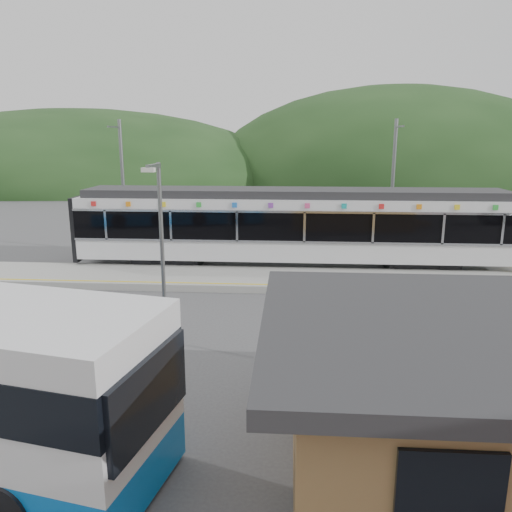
{
  "coord_description": "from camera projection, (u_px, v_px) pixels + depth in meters",
  "views": [
    {
      "loc": [
        1.88,
        -17.3,
        6.08
      ],
      "look_at": [
        0.58,
        1.0,
        1.72
      ],
      "focal_mm": 35.0,
      "sensor_mm": 36.0,
      "label": 1
    }
  ],
  "objects": [
    {
      "name": "catenary_mast_east",
      "position": [
        393.0,
        187.0,
        25.31
      ],
      "size": [
        0.18,
        1.8,
        7.0
      ],
      "color": "slate",
      "rests_on": "ground"
    },
    {
      "name": "lamp_post",
      "position": [
        161.0,
        238.0,
        14.42
      ],
      "size": [
        0.36,
        0.97,
        5.41
      ],
      "rotation": [
        0.0,
        0.0,
        -0.08
      ],
      "color": "slate",
      "rests_on": "ground"
    },
    {
      "name": "hills",
      "position": [
        383.0,
        273.0,
        23.03
      ],
      "size": [
        146.0,
        149.0,
        26.0
      ],
      "color": "#1E3D19",
      "rests_on": "ground"
    },
    {
      "name": "train",
      "position": [
        293.0,
        225.0,
        23.53
      ],
      "size": [
        20.44,
        3.01,
        3.74
      ],
      "color": "black",
      "rests_on": "ground"
    },
    {
      "name": "platform",
      "position": [
        246.0,
        279.0,
        21.49
      ],
      "size": [
        26.0,
        3.2,
        0.3
      ],
      "primitive_type": "cube",
      "color": "#9E9E99",
      "rests_on": "ground"
    },
    {
      "name": "yellow_line",
      "position": [
        243.0,
        284.0,
        20.2
      ],
      "size": [
        26.0,
        0.1,
        0.01
      ],
      "primitive_type": "cube",
      "color": "yellow",
      "rests_on": "platform"
    },
    {
      "name": "catenary_mast_west",
      "position": [
        123.0,
        185.0,
        26.27
      ],
      "size": [
        0.18,
        1.8,
        7.0
      ],
      "color": "slate",
      "rests_on": "ground"
    },
    {
      "name": "ground",
      "position": [
        238.0,
        307.0,
        18.33
      ],
      "size": [
        120.0,
        120.0,
        0.0
      ],
      "primitive_type": "plane",
      "color": "#4C4C4F",
      "rests_on": "ground"
    }
  ]
}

